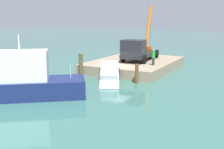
# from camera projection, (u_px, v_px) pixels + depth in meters

# --- Properties ---
(ground) EXTENTS (200.00, 200.00, 0.00)m
(ground) POSITION_uv_depth(u_px,v_px,m) (117.00, 76.00, 29.47)
(ground) COLOR #386B60
(dock) EXTENTS (12.21, 8.77, 1.03)m
(dock) POSITION_uv_depth(u_px,v_px,m) (135.00, 65.00, 33.29)
(dock) COLOR gray
(dock) RESTS_ON ground
(crane_truck) EXTENTS (9.86, 3.24, 6.62)m
(crane_truck) POSITION_uv_depth(u_px,v_px,m) (138.00, 50.00, 32.46)
(crane_truck) COLOR black
(crane_truck) RESTS_ON dock
(dock_worker) EXTENTS (0.34, 0.34, 1.75)m
(dock_worker) POSITION_uv_depth(u_px,v_px,m) (153.00, 57.00, 29.66)
(dock_worker) COLOR #2F2F2F
(dock_worker) RESTS_ON dock
(salvaged_car) EXTENTS (4.65, 3.62, 2.73)m
(salvaged_car) POSITION_uv_depth(u_px,v_px,m) (109.00, 75.00, 25.90)
(salvaged_car) COLOR silver
(salvaged_car) RESTS_ON ground
(piling_near) EXTENTS (0.43, 0.43, 2.40)m
(piling_near) POSITION_uv_depth(u_px,v_px,m) (81.00, 65.00, 28.99)
(piling_near) COLOR brown
(piling_near) RESTS_ON ground
(piling_mid) EXTENTS (0.37, 0.37, 1.91)m
(piling_mid) POSITION_uv_depth(u_px,v_px,m) (107.00, 70.00, 27.34)
(piling_mid) COLOR brown
(piling_mid) RESTS_ON ground
(piling_far) EXTENTS (0.33, 0.33, 1.84)m
(piling_far) POSITION_uv_depth(u_px,v_px,m) (137.00, 74.00, 25.83)
(piling_far) COLOR brown
(piling_far) RESTS_ON ground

